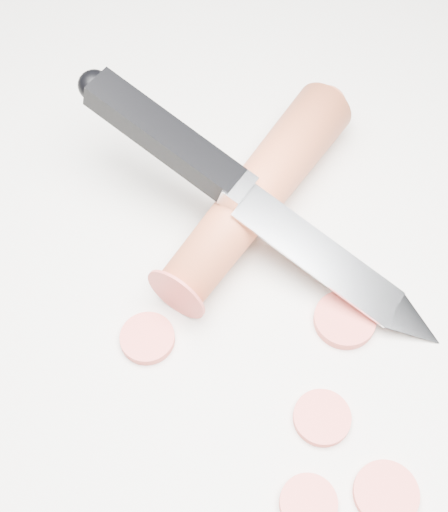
{
  "coord_description": "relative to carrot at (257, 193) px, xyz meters",
  "views": [
    {
      "loc": [
        -0.02,
        -0.2,
        0.41
      ],
      "look_at": [
        -0.04,
        0.04,
        0.02
      ],
      "focal_mm": 50.0,
      "sensor_mm": 36.0,
      "label": 1
    }
  ],
  "objects": [
    {
      "name": "ground",
      "position": [
        0.02,
        -0.09,
        -0.02
      ],
      "size": [
        2.4,
        2.4,
        0.0
      ],
      "primitive_type": "plane",
      "color": "beige",
      "rests_on": "ground"
    },
    {
      "name": "carrot",
      "position": [
        0.0,
        0.0,
        0.0
      ],
      "size": [
        0.13,
        0.18,
        0.04
      ],
      "primitive_type": "cylinder",
      "rotation": [
        1.57,
        0.0,
        -0.53
      ],
      "color": "#C14F2B",
      "rests_on": "ground"
    },
    {
      "name": "carrot_slice_0",
      "position": [
        0.08,
        -0.19,
        -0.02
      ],
      "size": [
        0.04,
        0.04,
        0.01
      ],
      "primitive_type": "cylinder",
      "color": "#D2483E",
      "rests_on": "ground"
    },
    {
      "name": "carrot_slice_1",
      "position": [
        0.06,
        -0.08,
        -0.02
      ],
      "size": [
        0.04,
        0.04,
        0.01
      ],
      "primitive_type": "cylinder",
      "color": "#D2483E",
      "rests_on": "ground"
    },
    {
      "name": "carrot_slice_2",
      "position": [
        0.04,
        -0.15,
        -0.02
      ],
      "size": [
        0.03,
        0.03,
        0.01
      ],
      "primitive_type": "cylinder",
      "color": "#D2483E",
      "rests_on": "ground"
    },
    {
      "name": "carrot_slice_3",
      "position": [
        -0.07,
        -0.1,
        -0.02
      ],
      "size": [
        0.03,
        0.03,
        0.01
      ],
      "primitive_type": "cylinder",
      "color": "#D2483E",
      "rests_on": "ground"
    },
    {
      "name": "carrot_slice_4",
      "position": [
        0.04,
        -0.2,
        -0.02
      ],
      "size": [
        0.03,
        0.03,
        0.01
      ],
      "primitive_type": "cylinder",
      "color": "#D2483E",
      "rests_on": "ground"
    },
    {
      "name": "kitchen_knife",
      "position": [
        0.0,
        -0.02,
        0.02
      ],
      "size": [
        0.26,
        0.17,
        0.09
      ],
      "primitive_type": null,
      "color": "silver",
      "rests_on": "ground"
    }
  ]
}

